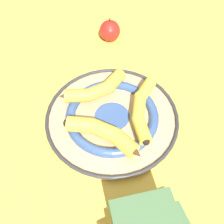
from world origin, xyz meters
TOP-DOWN VIEW (x-y plane):
  - ground_plane at (0.00, 0.00)m, footprint 2.80×2.80m
  - decorative_bowl at (0.02, -0.03)m, footprint 0.34×0.34m
  - banana_a at (0.09, -0.06)m, footprint 0.15×0.17m
  - banana_b at (-0.05, -0.05)m, footprint 0.09×0.19m
  - banana_c at (0.03, 0.05)m, footprint 0.21×0.10m
  - apple at (-0.31, 0.04)m, footprint 0.07×0.07m

SIDE VIEW (x-z plane):
  - ground_plane at x=0.00m, z-range 0.00..0.00m
  - decorative_bowl at x=0.02m, z-range 0.00..0.03m
  - apple at x=-0.31m, z-range -0.01..0.07m
  - banana_c at x=0.03m, z-range 0.03..0.06m
  - banana_b at x=-0.05m, z-range 0.03..0.07m
  - banana_a at x=0.09m, z-range 0.03..0.07m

